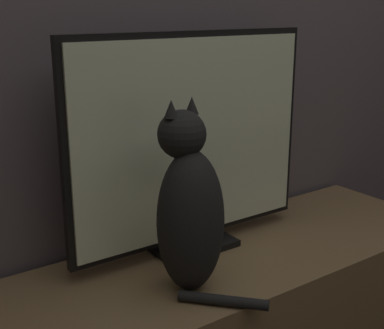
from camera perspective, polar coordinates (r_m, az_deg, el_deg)
name	(u,v)px	position (r m, az deg, el deg)	size (l,w,h in m)	color
tv_stand	(232,321)	(1.79, 4.30, -16.35)	(1.56, 0.51, 0.48)	brown
tv	(192,144)	(1.60, 0.05, 2.17)	(0.82, 0.16, 0.67)	black
cat	(189,211)	(1.39, -0.36, -4.98)	(0.21, 0.32, 0.51)	black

